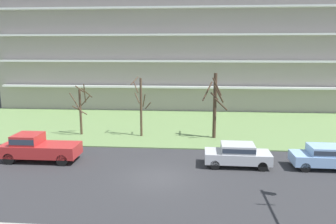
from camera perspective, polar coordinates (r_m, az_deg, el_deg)
The scene contains 9 objects.
ground at distance 20.28m, azimuth -1.62°, elevation -11.65°, with size 160.00×160.00×0.00m, color #2D2D30.
grass_lawn_strip at distance 33.59m, azimuth 0.92°, elevation -2.39°, with size 80.00×16.00×0.08m, color #66844C.
apartment_building at distance 47.35m, azimuth 2.10°, elevation 13.19°, with size 47.38×14.26×19.28m.
tree_far_left at distance 30.42m, azimuth -15.21°, elevation 0.67°, with size 1.84×1.82×4.83m.
tree_left at distance 28.91m, azimuth -4.84°, elevation 1.21°, with size 1.82×1.64×5.44m.
tree_center at distance 28.41m, azimuth 8.34°, elevation 1.47°, with size 2.27×2.27×5.84m.
sedan_blue_near_left at distance 23.93m, azimuth 26.24°, elevation -7.03°, with size 4.42×1.85×1.57m.
pickup_red_center_left at distance 24.75m, azimuth -22.17°, elevation -5.77°, with size 5.40×2.00×1.95m.
sedan_silver_center_right at distance 22.43m, azimuth 12.24°, elevation -7.28°, with size 4.44×1.89×1.57m.
Camera 1 is at (2.03, -18.62, 7.80)m, focal length 34.31 mm.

